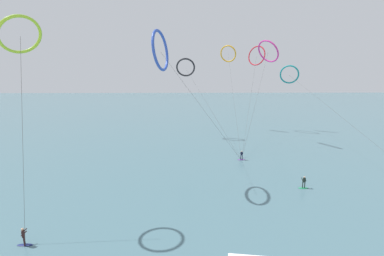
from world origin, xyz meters
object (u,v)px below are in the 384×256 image
at_px(kite_lime, 20,35).
at_px(kite_cobalt, 161,51).
at_px(kite_teal, 289,75).
at_px(surfer_navy, 24,238).
at_px(kite_magenta, 268,51).
at_px(kite_crimson, 257,56).
at_px(kite_amber, 228,54).
at_px(surfer_emerald, 304,183).
at_px(surfer_violet, 242,156).
at_px(kite_charcoal, 186,67).

height_order(kite_lime, kite_cobalt, kite_cobalt).
xyz_separation_m(kite_cobalt, kite_teal, (30.49, 34.13, -2.72)).
xyz_separation_m(surfer_navy, kite_magenta, (31.68, 33.83, 18.94)).
bearing_deg(surfer_navy, kite_cobalt, -73.33).
xyz_separation_m(kite_crimson, kite_amber, (-7.28, 1.24, 0.57)).
distance_m(surfer_emerald, kite_amber, 42.40).
distance_m(surfer_violet, kite_crimson, 32.47).
bearing_deg(kite_magenta, kite_teal, -69.22).
xyz_separation_m(kite_teal, kite_charcoal, (-27.49, -7.11, 1.58)).
xyz_separation_m(surfer_navy, kite_cobalt, (11.26, 11.93, 16.95)).
bearing_deg(kite_amber, kite_charcoal, 69.95).
height_order(surfer_emerald, surfer_violet, same).
relative_size(surfer_navy, kite_crimson, 0.06).
bearing_deg(kite_amber, kite_teal, -154.17).
bearing_deg(kite_cobalt, surfer_navy, 151.48).
height_order(surfer_navy, surfer_violet, same).
xyz_separation_m(kite_lime, kite_charcoal, (14.59, 35.02, -1.66)).
bearing_deg(kite_crimson, kite_lime, -78.88).
height_order(surfer_violet, kite_crimson, kite_crimson).
relative_size(surfer_navy, kite_lime, 0.09).
bearing_deg(kite_crimson, surfer_emerald, -45.56).
relative_size(surfer_navy, kite_amber, 0.06).
height_order(kite_crimson, kite_lime, kite_crimson).
bearing_deg(kite_amber, kite_lime, 91.38).
height_order(surfer_violet, kite_lime, kite_lime).
distance_m(surfer_emerald, surfer_violet, 12.68).
height_order(surfer_violet, kite_amber, kite_amber).
distance_m(surfer_emerald, kite_crimson, 40.91).
relative_size(surfer_emerald, kite_amber, 0.06).
bearing_deg(surfer_emerald, kite_charcoal, -57.79).
distance_m(kite_lime, kite_charcoal, 37.98).
distance_m(surfer_emerald, kite_magenta, 30.14).
bearing_deg(kite_cobalt, surfer_emerald, -79.70).
bearing_deg(kite_magenta, kite_amber, -6.12).
distance_m(kite_amber, kite_magenta, 15.25).
bearing_deg(kite_crimson, kite_teal, 45.87).
bearing_deg(kite_lime, surfer_navy, 37.91).
relative_size(surfer_emerald, kite_teal, 0.03).
height_order(kite_amber, kite_cobalt, kite_amber).
distance_m(kite_crimson, kite_teal, 10.12).
bearing_deg(kite_lime, kite_crimson, 175.08).
xyz_separation_m(surfer_violet, kite_amber, (1.42, 26.06, 19.61)).
height_order(surfer_navy, kite_charcoal, kite_charcoal).
bearing_deg(kite_teal, surfer_navy, 78.49).
height_order(kite_magenta, kite_charcoal, kite_magenta).
relative_size(kite_crimson, kite_amber, 0.97).
height_order(kite_crimson, kite_teal, kite_crimson).
bearing_deg(kite_cobalt, kite_teal, -26.96).
relative_size(kite_magenta, kite_teal, 0.42).
bearing_deg(kite_amber, surfer_violet, 118.83).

